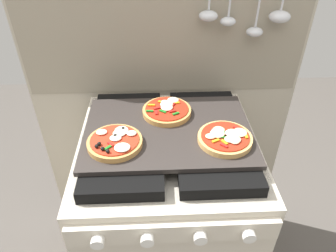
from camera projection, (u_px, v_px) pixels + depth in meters
The scene contains 6 objects.
kitchen_backsplash at pixel (165, 105), 1.38m from camera, with size 1.10×0.09×1.55m.
stove at pixel (168, 219), 1.31m from camera, with size 0.60×0.64×0.90m.
baking_tray at pixel (168, 130), 1.04m from camera, with size 0.54×0.38×0.02m, color #2D2826.
pizza_left at pixel (115, 141), 0.96m from camera, with size 0.17×0.17×0.03m.
pizza_right at pixel (225, 138), 0.98m from camera, with size 0.17×0.17×0.03m.
pizza_center at pixel (167, 110), 1.10m from camera, with size 0.17×0.17×0.03m.
Camera 1 is at (-0.04, -0.83, 1.54)m, focal length 34.09 mm.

